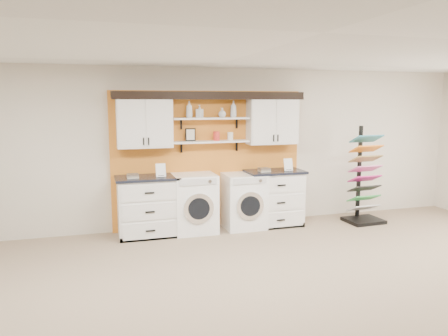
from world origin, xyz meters
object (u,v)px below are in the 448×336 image
object	(u,v)px
washer	(194,203)
sample_rack	(364,193)
dryer	(244,201)
base_cabinet_left	(148,206)
base_cabinet_right	(274,198)

from	to	relation	value
washer	sample_rack	bearing A→B (deg)	-5.15
washer	sample_rack	world-z (taller)	sample_rack
dryer	sample_rack	world-z (taller)	sample_rack
base_cabinet_left	sample_rack	distance (m)	3.93
base_cabinet_right	washer	size ratio (longest dim) A/B	1.02
sample_rack	washer	bearing A→B (deg)	172.07
base_cabinet_right	washer	world-z (taller)	washer
base_cabinet_right	dryer	size ratio (longest dim) A/B	1.06
base_cabinet_left	dryer	bearing A→B (deg)	-0.11
base_cabinet_left	base_cabinet_right	bearing A→B (deg)	0.00
washer	base_cabinet_right	bearing A→B (deg)	0.13
base_cabinet_right	dryer	world-z (taller)	base_cabinet_right
dryer	sample_rack	distance (m)	2.26
base_cabinet_left	sample_rack	bearing A→B (deg)	-4.17
dryer	sample_rack	bearing A→B (deg)	-7.18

